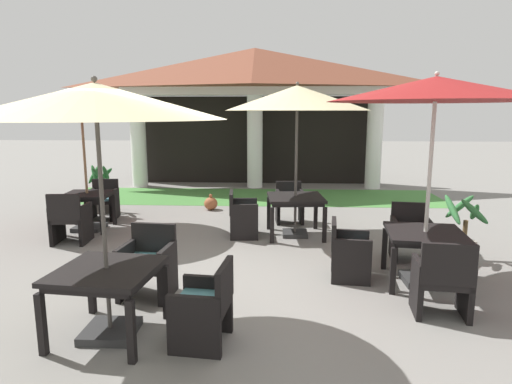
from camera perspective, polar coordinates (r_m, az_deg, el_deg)
ground_plane at (r=5.61m, az=-4.57°, el=-13.72°), size 60.00×60.00×0.00m
background_pavilion at (r=13.41m, az=-0.14°, el=14.18°), size 8.38×2.52×4.14m
lawn_strip at (r=11.94m, az=-0.54°, el=-0.61°), size 10.18×2.44×0.01m
patio_table_near_foreground at (r=4.77m, az=-18.92°, el=-10.47°), size 1.07×1.07×0.73m
patio_umbrella_near_foreground at (r=4.47m, az=-20.24°, el=10.75°), size 2.49×2.49×2.63m
patio_chair_near_foreground_east at (r=4.50m, az=-6.70°, el=-14.68°), size 0.59×0.63×0.84m
patio_chair_near_foreground_north at (r=5.71m, az=-13.95°, el=-9.10°), size 0.67×0.64×0.88m
patio_table_mid_left at (r=6.29m, az=21.26°, el=-5.65°), size 1.10×1.10×0.72m
patio_umbrella_mid_left at (r=6.07m, az=22.48°, el=12.10°), size 2.73×2.73×2.80m
patio_chair_mid_left_south at (r=5.42m, az=23.22°, el=-10.69°), size 0.65×0.56×0.91m
patio_chair_mid_left_west at (r=6.23m, az=12.01°, el=-7.54°), size 0.59×0.62×0.82m
patio_chair_mid_left_north at (r=7.29m, az=19.60°, el=-5.16°), size 0.65×0.64×0.87m
patio_table_mid_right at (r=9.13m, az=-21.20°, el=-0.78°), size 0.91×0.91×0.73m
patio_umbrella_mid_right at (r=8.97m, az=-21.92°, el=9.88°), size 2.69×2.69×2.56m
patio_chair_mid_right_south at (r=8.35m, az=-23.15°, el=-3.33°), size 0.62×0.63×0.92m
patio_chair_mid_right_north at (r=10.00m, az=-19.41°, el=-1.08°), size 0.62×0.63×0.84m
patio_table_far_back at (r=8.13m, az=5.19°, el=-1.20°), size 1.08×1.08×0.76m
patio_umbrella_far_back at (r=7.96m, az=5.41°, el=12.04°), size 2.59×2.59×2.82m
patio_chair_far_back_north at (r=9.14m, az=4.39°, el=-1.43°), size 0.60×0.54×0.85m
patio_chair_far_back_west at (r=8.12m, az=-1.83°, el=-2.96°), size 0.57×0.67×0.84m
potted_palm_left_edge at (r=10.68m, az=-19.54°, el=-0.61°), size 0.57×0.57×1.14m
potted_palm_right_edge at (r=7.53m, az=25.53°, el=-5.40°), size 0.60×0.59×1.06m
terracotta_urn at (r=10.39m, az=-5.94°, el=-1.50°), size 0.32×0.32×0.38m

